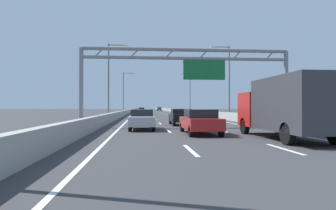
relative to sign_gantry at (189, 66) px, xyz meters
name	(u,v)px	position (x,y,z in m)	size (l,w,h in m)	color
ground_plane	(152,112)	(-0.18, 74.70, -4.87)	(260.00, 260.00, 0.00)	#38383A
lane_dash_left_1	(191,150)	(-1.98, -12.80, -4.86)	(0.16, 3.00, 0.01)	white
lane_dash_left_2	(169,131)	(-1.98, -3.80, -4.86)	(0.16, 3.00, 0.01)	white
lane_dash_left_3	(160,123)	(-1.98, 5.20, -4.86)	(0.16, 3.00, 0.01)	white
lane_dash_left_4	(156,120)	(-1.98, 14.20, -4.86)	(0.16, 3.00, 0.01)	white
lane_dash_left_5	(153,117)	(-1.98, 23.20, -4.86)	(0.16, 3.00, 0.01)	white
lane_dash_left_6	(151,116)	(-1.98, 32.20, -4.86)	(0.16, 3.00, 0.01)	white
lane_dash_left_7	(150,114)	(-1.98, 41.20, -4.86)	(0.16, 3.00, 0.01)	white
lane_dash_left_8	(149,113)	(-1.98, 50.20, -4.86)	(0.16, 3.00, 0.01)	white
lane_dash_left_9	(148,113)	(-1.98, 59.20, -4.86)	(0.16, 3.00, 0.01)	white
lane_dash_left_10	(147,112)	(-1.98, 68.20, -4.86)	(0.16, 3.00, 0.01)	white
lane_dash_left_11	(147,112)	(-1.98, 77.20, -4.86)	(0.16, 3.00, 0.01)	white
lane_dash_left_12	(146,111)	(-1.98, 86.20, -4.86)	(0.16, 3.00, 0.01)	white
lane_dash_left_13	(146,111)	(-1.98, 95.20, -4.86)	(0.16, 3.00, 0.01)	white
lane_dash_left_14	(146,111)	(-1.98, 104.20, -4.86)	(0.16, 3.00, 0.01)	white
lane_dash_left_15	(145,110)	(-1.98, 113.20, -4.86)	(0.16, 3.00, 0.01)	white
lane_dash_left_16	(145,110)	(-1.98, 122.20, -4.86)	(0.16, 3.00, 0.01)	white
lane_dash_left_17	(145,110)	(-1.98, 131.20, -4.86)	(0.16, 3.00, 0.01)	white
lane_dash_right_1	(284,149)	(1.62, -12.80, -4.86)	(0.16, 3.00, 0.01)	white
lane_dash_right_2	(221,131)	(1.62, -3.80, -4.86)	(0.16, 3.00, 0.01)	white
lane_dash_right_3	(197,123)	(1.62, 5.20, -4.86)	(0.16, 3.00, 0.01)	white
lane_dash_right_4	(184,119)	(1.62, 14.20, -4.86)	(0.16, 3.00, 0.01)	white
lane_dash_right_5	(176,117)	(1.62, 23.20, -4.86)	(0.16, 3.00, 0.01)	white
lane_dash_right_6	(170,115)	(1.62, 32.20, -4.86)	(0.16, 3.00, 0.01)	white
lane_dash_right_7	(166,114)	(1.62, 41.20, -4.86)	(0.16, 3.00, 0.01)	white
lane_dash_right_8	(163,113)	(1.62, 50.20, -4.86)	(0.16, 3.00, 0.01)	white
lane_dash_right_9	(161,113)	(1.62, 59.20, -4.86)	(0.16, 3.00, 0.01)	white
lane_dash_right_10	(159,112)	(1.62, 68.20, -4.86)	(0.16, 3.00, 0.01)	white
lane_dash_right_11	(157,112)	(1.62, 77.20, -4.86)	(0.16, 3.00, 0.01)	white
lane_dash_right_12	(156,111)	(1.62, 86.20, -4.86)	(0.16, 3.00, 0.01)	white
lane_dash_right_13	(155,111)	(1.62, 95.20, -4.86)	(0.16, 3.00, 0.01)	white
lane_dash_right_14	(154,111)	(1.62, 104.20, -4.86)	(0.16, 3.00, 0.01)	white
lane_dash_right_15	(153,110)	(1.62, 113.20, -4.86)	(0.16, 3.00, 0.01)	white
lane_dash_right_16	(152,110)	(1.62, 122.20, -4.86)	(0.16, 3.00, 0.01)	white
lane_dash_right_17	(152,110)	(1.62, 131.20, -4.86)	(0.16, 3.00, 0.01)	white
edge_line_left	(136,113)	(-5.43, 62.70, -4.86)	(0.16, 176.00, 0.01)	white
edge_line_right	(172,112)	(5.07, 62.70, -4.86)	(0.16, 176.00, 0.01)	white
barrier_left	(132,110)	(-7.08, 84.70, -4.39)	(0.45, 220.00, 0.95)	#9E9E99
barrier_right	(170,110)	(6.72, 84.70, -4.39)	(0.45, 220.00, 0.95)	#9E9E99
sign_gantry	(189,66)	(0.00, 0.00, 0.00)	(16.94, 0.36, 6.36)	gray
streetlamp_left_mid	(110,77)	(-7.65, 14.12, 0.53)	(2.58, 0.28, 9.50)	slate
streetlamp_right_mid	(227,78)	(7.28, 14.12, 0.53)	(2.58, 0.28, 9.50)	slate
streetlamp_left_far	(124,90)	(-7.65, 45.36, 0.53)	(2.58, 0.28, 9.50)	slate
streetlamp_right_far	(189,91)	(7.28, 45.36, 0.53)	(2.58, 0.28, 9.50)	slate
red_car	(200,121)	(-0.33, -6.18, -4.10)	(1.86, 4.62, 1.47)	red
green_car	(159,109)	(3.27, 94.36, -4.11)	(1.72, 4.30, 1.49)	#1E7A38
silver_car	(142,119)	(-3.76, -2.34, -4.13)	(1.74, 4.51, 1.42)	#A8ADB2
white_car	(141,110)	(-3.75, 62.43, -4.13)	(1.84, 4.56, 1.43)	silver
black_car	(181,117)	(-0.26, 2.83, -4.12)	(1.85, 4.22, 1.44)	black
box_truck	(287,106)	(3.43, -9.43, -3.21)	(2.43, 7.56, 3.02)	#B21E19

